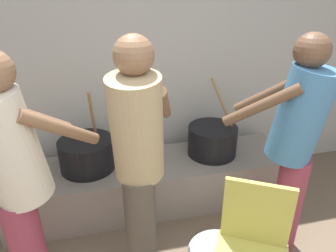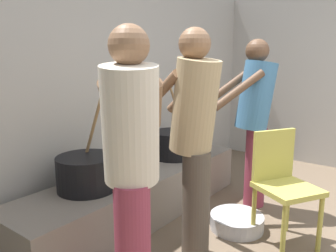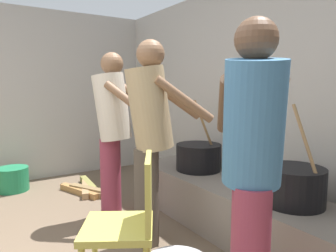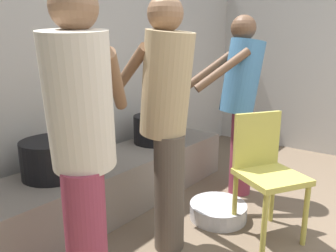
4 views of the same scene
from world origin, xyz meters
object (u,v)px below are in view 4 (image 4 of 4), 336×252
object	(u,v)px
metal_mixing_bowl	(218,211)
cooking_pot_main	(156,129)
cooking_pot_secondary	(54,158)
cook_in_tan_shirt	(166,112)
chair_olive	(266,169)
cook_in_blue_shirt	(241,96)
cook_in_cream_shirt	(82,138)

from	to	relation	value
metal_mixing_bowl	cooking_pot_main	bearing A→B (deg)	73.99
cooking_pot_secondary	cook_in_tan_shirt	distance (m)	0.91
chair_olive	metal_mixing_bowl	size ratio (longest dim) A/B	1.95
cook_in_blue_shirt	cook_in_tan_shirt	size ratio (longest dim) A/B	0.99
cooking_pot_secondary	cook_in_tan_shirt	bearing A→B (deg)	-65.84
cook_in_tan_shirt	metal_mixing_bowl	distance (m)	1.03
cooking_pot_main	metal_mixing_bowl	distance (m)	1.02
cooking_pot_secondary	cook_in_blue_shirt	bearing A→B (deg)	-28.71
cooking_pot_main	cook_in_tan_shirt	bearing A→B (deg)	-136.30
cook_in_blue_shirt	cook_in_tan_shirt	world-z (taller)	cook_in_tan_shirt
cooking_pot_main	cooking_pot_secondary	bearing A→B (deg)	179.15
cooking_pot_secondary	chair_olive	world-z (taller)	cooking_pot_secondary
cooking_pot_main	cook_in_tan_shirt	size ratio (longest dim) A/B	0.44
cook_in_tan_shirt	chair_olive	bearing A→B (deg)	-40.02
cook_in_blue_shirt	metal_mixing_bowl	size ratio (longest dim) A/B	3.56
cook_in_blue_shirt	chair_olive	size ratio (longest dim) A/B	1.83
cooking_pot_secondary	metal_mixing_bowl	xyz separation A→B (m)	(0.87, -0.87, -0.50)
cook_in_blue_shirt	metal_mixing_bowl	xyz separation A→B (m)	(-0.52, -0.10, -0.86)
cook_in_cream_shirt	cook_in_blue_shirt	size ratio (longest dim) A/B	0.99
cooking_pot_main	cook_in_cream_shirt	xyz separation A→B (m)	(-1.44, -0.77, 0.35)
metal_mixing_bowl	cook_in_tan_shirt	bearing A→B (deg)	168.52
cooking_pot_main	metal_mixing_bowl	bearing A→B (deg)	-106.01
cook_in_cream_shirt	chair_olive	xyz separation A→B (m)	(1.22, -0.43, -0.42)
cook_in_blue_shirt	cook_in_tan_shirt	xyz separation A→B (m)	(-1.05, 0.01, 0.01)
cook_in_blue_shirt	metal_mixing_bowl	world-z (taller)	cook_in_blue_shirt
cook_in_cream_shirt	cooking_pot_secondary	bearing A→B (deg)	67.45
cooking_pot_main	metal_mixing_bowl	world-z (taller)	cooking_pot_main
cook_in_blue_shirt	chair_olive	world-z (taller)	cook_in_blue_shirt
cooking_pot_secondary	cook_in_blue_shirt	distance (m)	1.63
cook_in_blue_shirt	chair_olive	bearing A→B (deg)	-137.86
metal_mixing_bowl	chair_olive	bearing A→B (deg)	-87.04
cook_in_blue_shirt	cook_in_tan_shirt	bearing A→B (deg)	179.67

